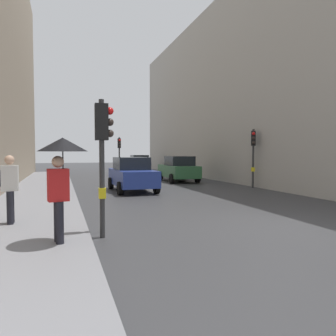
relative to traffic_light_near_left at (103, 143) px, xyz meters
name	(u,v)px	position (x,y,z in m)	size (l,w,h in m)	color
ground_plane	(277,225)	(4.70, -0.18, -2.22)	(120.00, 120.00, 0.00)	#38383A
sidewalk_kerb	(36,202)	(-1.87, 5.82, -2.14)	(3.09, 40.00, 0.16)	gray
building_facade_right	(276,98)	(15.73, 14.89, 4.27)	(12.00, 34.21, 12.99)	#B2ADA3
traffic_light_near_left	(103,143)	(0.00, 0.00, 0.00)	(0.43, 0.25, 3.22)	#2D2D2D
traffic_light_mid_street	(253,147)	(9.42, 8.31, 0.08)	(0.36, 0.45, 3.33)	#2D2D2D
traffic_light_far_median	(119,149)	(3.91, 20.66, 0.09)	(0.25, 0.43, 3.35)	#2D2D2D
car_green_estate	(179,169)	(6.80, 13.46, -1.35)	(2.09, 4.24, 1.76)	#2D6038
car_silver_hatchback	(139,163)	(6.87, 25.78, -1.35)	(2.15, 4.27, 1.76)	#BCBCC1
car_blue_van	(132,174)	(2.57, 8.92, -1.35)	(2.07, 4.23, 1.76)	navy
pedestrian_with_umbrella	(61,160)	(-0.92, -0.71, -0.38)	(1.00, 1.00, 2.14)	black
pedestrian_with_black_backpack	(8,185)	(-2.23, 1.54, -1.06)	(0.60, 0.36, 1.77)	black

